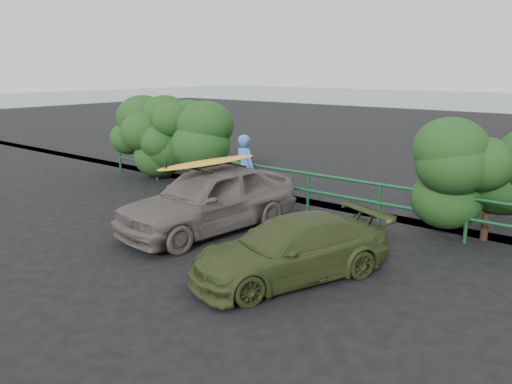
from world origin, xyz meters
TOP-DOWN VIEW (x-y plane):
  - ground at (0.00, 0.00)m, footprint 80.00×80.00m
  - guardrail at (0.00, 5.00)m, footprint 14.00×0.08m
  - shrub_left at (-4.80, 5.40)m, footprint 3.20×2.40m
  - shrub_right at (5.00, 5.50)m, footprint 3.20×2.40m
  - sedan at (0.12, 2.23)m, footprint 2.32×4.62m
  - olive_vehicle at (3.12, 1.16)m, footprint 2.85×4.03m
  - man at (-0.92, 4.73)m, footprint 0.76×0.57m
  - roof_rack at (0.12, 2.23)m, footprint 1.54×1.17m
  - surfboard at (0.12, 2.23)m, footprint 0.90×2.78m

SIDE VIEW (x-z plane):
  - ground at x=0.00m, z-range 0.00..0.00m
  - guardrail at x=0.00m, z-range 0.00..1.04m
  - olive_vehicle at x=3.12m, z-range 0.00..1.08m
  - sedan at x=0.12m, z-range 0.00..1.51m
  - man at x=-0.92m, z-range 0.00..1.89m
  - shrub_right at x=5.00m, z-range 0.00..2.47m
  - shrub_left at x=-4.80m, z-range 0.00..2.54m
  - roof_rack at x=0.12m, z-range 1.51..1.56m
  - surfboard at x=0.12m, z-range 1.56..1.64m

